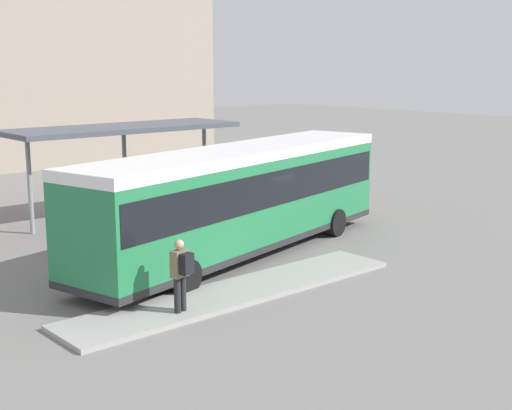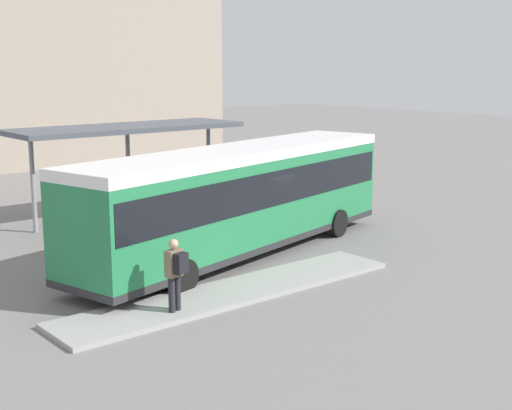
{
  "view_description": "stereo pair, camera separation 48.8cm",
  "coord_description": "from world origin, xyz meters",
  "px_view_note": "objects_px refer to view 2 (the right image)",
  "views": [
    {
      "loc": [
        -13.51,
        -16.08,
        5.72
      ],
      "look_at": [
        0.62,
        0.0,
        1.48
      ],
      "focal_mm": 50.0,
      "sensor_mm": 36.0,
      "label": 1
    },
    {
      "loc": [
        -13.14,
        -16.4,
        5.72
      ],
      "look_at": [
        0.62,
        0.0,
        1.48
      ],
      "focal_mm": 50.0,
      "sensor_mm": 36.0,
      "label": 2
    }
  ],
  "objects_px": {
    "bicycle_black": "(337,189)",
    "bicycle_green": "(322,187)",
    "city_bus": "(240,193)",
    "pedestrian_waiting": "(176,270)",
    "bicycle_blue": "(312,185)",
    "potted_planter_near_shelter": "(247,197)"
  },
  "relations": [
    {
      "from": "bicycle_black",
      "to": "bicycle_green",
      "type": "relative_size",
      "value": 0.97
    },
    {
      "from": "city_bus",
      "to": "potted_planter_near_shelter",
      "type": "height_order",
      "value": "city_bus"
    },
    {
      "from": "bicycle_blue",
      "to": "potted_planter_near_shelter",
      "type": "height_order",
      "value": "potted_planter_near_shelter"
    },
    {
      "from": "bicycle_black",
      "to": "bicycle_green",
      "type": "bearing_deg",
      "value": 20.56
    },
    {
      "from": "bicycle_green",
      "to": "bicycle_blue",
      "type": "height_order",
      "value": "bicycle_green"
    },
    {
      "from": "pedestrian_waiting",
      "to": "bicycle_black",
      "type": "relative_size",
      "value": 1.08
    },
    {
      "from": "pedestrian_waiting",
      "to": "bicycle_black",
      "type": "height_order",
      "value": "pedestrian_waiting"
    },
    {
      "from": "pedestrian_waiting",
      "to": "potted_planter_near_shelter",
      "type": "height_order",
      "value": "pedestrian_waiting"
    },
    {
      "from": "city_bus",
      "to": "bicycle_black",
      "type": "distance_m",
      "value": 10.65
    },
    {
      "from": "city_bus",
      "to": "bicycle_black",
      "type": "relative_size",
      "value": 8.03
    },
    {
      "from": "city_bus",
      "to": "potted_planter_near_shelter",
      "type": "xyz_separation_m",
      "value": [
        3.8,
        4.33,
        -1.18
      ]
    },
    {
      "from": "bicycle_green",
      "to": "potted_planter_near_shelter",
      "type": "height_order",
      "value": "potted_planter_near_shelter"
    },
    {
      "from": "potted_planter_near_shelter",
      "to": "city_bus",
      "type": "bearing_deg",
      "value": -131.3
    },
    {
      "from": "bicycle_green",
      "to": "bicycle_blue",
      "type": "xyz_separation_m",
      "value": [
        0.04,
        0.69,
        -0.01
      ]
    },
    {
      "from": "potted_planter_near_shelter",
      "to": "bicycle_blue",
      "type": "bearing_deg",
      "value": 19.74
    },
    {
      "from": "city_bus",
      "to": "bicycle_green",
      "type": "xyz_separation_m",
      "value": [
        9.1,
        5.56,
        -1.56
      ]
    },
    {
      "from": "bicycle_black",
      "to": "potted_planter_near_shelter",
      "type": "relative_size",
      "value": 1.1
    },
    {
      "from": "city_bus",
      "to": "potted_planter_near_shelter",
      "type": "bearing_deg",
      "value": 35.43
    },
    {
      "from": "city_bus",
      "to": "pedestrian_waiting",
      "type": "distance_m",
      "value": 5.62
    },
    {
      "from": "city_bus",
      "to": "bicycle_green",
      "type": "bearing_deg",
      "value": 18.14
    },
    {
      "from": "city_bus",
      "to": "bicycle_blue",
      "type": "bearing_deg",
      "value": 21.07
    },
    {
      "from": "city_bus",
      "to": "potted_planter_near_shelter",
      "type": "distance_m",
      "value": 5.88
    }
  ]
}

